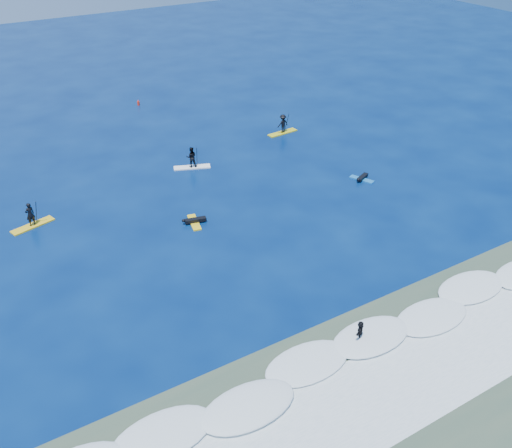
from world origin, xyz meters
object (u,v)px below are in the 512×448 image
prone_paddler_far (362,178)px  marker_buoy (138,103)px  sup_paddler_right (283,125)px  sup_paddler_center (192,159)px  sup_paddler_left (31,218)px  prone_paddler_near (194,221)px  wave_surfer (360,332)px

prone_paddler_far → marker_buoy: marker_buoy is taller
sup_paddler_right → marker_buoy: (-8.96, 14.56, -0.56)m
sup_paddler_center → prone_paddler_far: sup_paddler_center is taller
sup_paddler_left → prone_paddler_near: bearing=-44.5°
sup_paddler_left → marker_buoy: bearing=36.1°
prone_paddler_near → wave_surfer: wave_surfer is taller
sup_paddler_left → sup_paddler_right: 25.02m
prone_paddler_near → wave_surfer: size_ratio=1.47×
sup_paddler_center → wave_surfer: (-1.69, -23.71, -0.10)m
sup_paddler_left → marker_buoy: size_ratio=4.84×
sup_paddler_left → prone_paddler_far: sup_paddler_left is taller
sup_paddler_left → wave_surfer: bearing=-75.6°
prone_paddler_near → marker_buoy: size_ratio=3.51×
sup_paddler_center → sup_paddler_right: (10.76, 2.34, 0.04)m
sup_paddler_left → prone_paddler_near: 11.40m
sup_paddler_left → sup_paddler_center: bearing=-4.4°
prone_paddler_far → wave_surfer: size_ratio=1.34×
sup_paddler_left → sup_paddler_right: size_ratio=1.00×
sup_paddler_left → sup_paddler_right: sup_paddler_right is taller
prone_paddler_far → sup_paddler_right: bearing=-23.5°
sup_paddler_right → prone_paddler_far: sup_paddler_right is taller
sup_paddler_right → marker_buoy: sup_paddler_right is taller
marker_buoy → wave_surfer: bearing=-94.9°
marker_buoy → prone_paddler_far: bearing=-70.9°
sup_paddler_center → wave_surfer: bearing=-72.5°
marker_buoy → sup_paddler_left: bearing=-128.5°
prone_paddler_near → wave_surfer: (2.12, -15.49, 0.55)m
sup_paddler_left → sup_paddler_right: bearing=-3.8°
sup_paddler_left → prone_paddler_far: bearing=-30.3°
sup_paddler_right → sup_paddler_left: bearing=-173.0°
sup_paddler_center → marker_buoy: bearing=105.5°
sup_paddler_left → prone_paddler_far: (24.57, -6.55, -0.52)m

